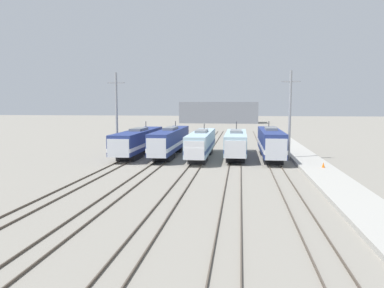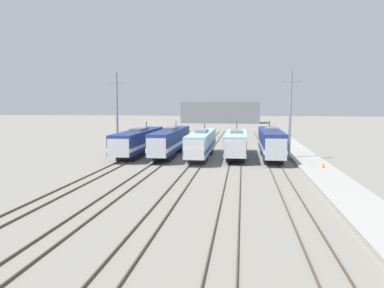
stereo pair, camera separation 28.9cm
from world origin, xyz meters
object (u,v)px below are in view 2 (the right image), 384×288
object	(u,v)px
locomotive_center	(201,144)
locomotive_far_right	(271,143)
traffic_cone	(323,165)
locomotive_far_left	(138,141)
locomotive_center_left	(170,141)
catenary_tower_right	(290,114)
catenary_tower_left	(117,114)
locomotive_center_right	(236,143)

from	to	relation	value
locomotive_center	locomotive_far_right	size ratio (longest dim) A/B	1.02
locomotive_far_right	traffic_cone	distance (m)	10.61
locomotive_far_left	locomotive_center_left	world-z (taller)	locomotive_center_left
catenary_tower_right	catenary_tower_left	bearing A→B (deg)	180.00
locomotive_center_right	traffic_cone	world-z (taller)	locomotive_center_right
locomotive_center	catenary_tower_right	world-z (taller)	catenary_tower_right
catenary_tower_right	traffic_cone	size ratio (longest dim) A/B	19.46
locomotive_center_left	catenary_tower_right	size ratio (longest dim) A/B	1.63
locomotive_center_right	locomotive_far_left	bearing A→B (deg)	177.31
catenary_tower_left	traffic_cone	xyz separation A→B (m)	(27.18, -8.08, -5.56)
locomotive_center_left	locomotive_far_right	xyz separation A→B (m)	(14.57, -1.17, 0.07)
locomotive_center	locomotive_center_right	world-z (taller)	locomotive_center_right
locomotive_center_left	locomotive_far_right	bearing A→B (deg)	-4.60
locomotive_center_right	catenary_tower_right	size ratio (longest dim) A/B	1.34
locomotive_center_right	catenary_tower_left	bearing A→B (deg)	-175.19
locomotive_center	catenary_tower_left	size ratio (longest dim) A/B	1.46
locomotive_center_right	catenary_tower_left	world-z (taller)	catenary_tower_left
catenary_tower_left	traffic_cone	size ratio (longest dim) A/B	19.46
catenary_tower_right	traffic_cone	world-z (taller)	catenary_tower_right
locomotive_center_left	locomotive_center	bearing A→B (deg)	-22.78
locomotive_center_right	locomotive_far_right	size ratio (longest dim) A/B	0.94
locomotive_center_right	traffic_cone	bearing A→B (deg)	-43.26
locomotive_center_left	catenary_tower_right	world-z (taller)	catenary_tower_right
locomotive_center_right	catenary_tower_right	bearing A→B (deg)	-11.22
locomotive_center_left	locomotive_far_right	size ratio (longest dim) A/B	1.14
locomotive_far_left	locomotive_center	size ratio (longest dim) A/B	1.11
locomotive_far_right	catenary_tower_left	distance (m)	22.32
locomotive_center	catenary_tower_right	size ratio (longest dim) A/B	1.46
locomotive_far_right	catenary_tower_right	world-z (taller)	catenary_tower_right
locomotive_far_left	locomotive_center_left	bearing A→B (deg)	0.74
locomotive_far_right	traffic_cone	world-z (taller)	locomotive_far_right
locomotive_center_left	traffic_cone	world-z (taller)	locomotive_center_left
locomotive_center_right	catenary_tower_left	xyz separation A→B (m)	(-17.08, -1.44, 4.22)
locomotive_far_left	locomotive_far_right	xyz separation A→B (m)	(19.43, -1.11, 0.15)
locomotive_center_left	locomotive_center_right	world-z (taller)	locomotive_center_right
catenary_tower_left	traffic_cone	world-z (taller)	catenary_tower_left
locomotive_center_right	traffic_cone	size ratio (longest dim) A/B	26.08
locomotive_far_right	catenary_tower_left	xyz separation A→B (m)	(-21.93, -1.01, 4.00)
locomotive_center_left	locomotive_center_right	size ratio (longest dim) A/B	1.21
locomotive_far_left	traffic_cone	xyz separation A→B (m)	(24.68, -10.20, -1.40)
locomotive_far_right	traffic_cone	bearing A→B (deg)	-59.98
locomotive_far_left	locomotive_center_left	size ratio (longest dim) A/B	1.00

